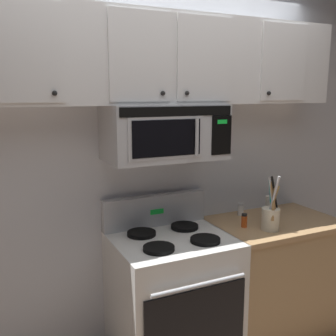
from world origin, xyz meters
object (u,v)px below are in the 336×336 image
object	(u,v)px
over_range_microwave	(165,132)
spice_jar	(244,220)
salt_shaker	(241,209)
pepper_mill	(269,210)
utensil_crock_cream	(271,216)
stove_range	(172,300)

from	to	relation	value
over_range_microwave	spice_jar	size ratio (longest dim) A/B	7.80
salt_shaker	pepper_mill	bearing A→B (deg)	-72.68
utensil_crock_cream	stove_range	bearing A→B (deg)	167.98
salt_shaker	spice_jar	bearing A→B (deg)	-120.53
over_range_microwave	pepper_mill	bearing A→B (deg)	-10.45
stove_range	over_range_microwave	bearing A→B (deg)	90.14
salt_shaker	spice_jar	distance (m)	0.27
pepper_mill	spice_jar	world-z (taller)	pepper_mill
pepper_mill	salt_shaker	bearing A→B (deg)	107.32
over_range_microwave	utensil_crock_cream	xyz separation A→B (m)	(0.68, -0.26, -0.57)
stove_range	spice_jar	bearing A→B (deg)	-2.20
stove_range	spice_jar	xyz separation A→B (m)	(0.55, -0.02, 0.48)
utensil_crock_cream	spice_jar	world-z (taller)	utensil_crock_cream
utensil_crock_cream	pepper_mill	size ratio (longest dim) A/B	1.93
pepper_mill	over_range_microwave	bearing A→B (deg)	169.55
stove_range	salt_shaker	size ratio (longest dim) A/B	11.95
pepper_mill	spice_jar	xyz separation A→B (m)	(-0.21, 0.00, -0.05)
utensil_crock_cream	over_range_microwave	bearing A→B (deg)	158.94
salt_shaker	pepper_mill	distance (m)	0.25
stove_range	salt_shaker	distance (m)	0.86
utensil_crock_cream	pepper_mill	bearing A→B (deg)	55.14
stove_range	over_range_microwave	world-z (taller)	over_range_microwave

